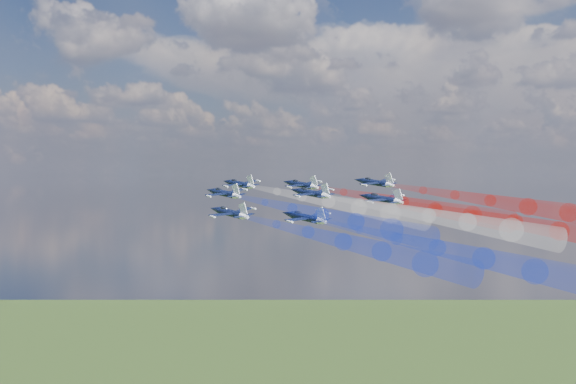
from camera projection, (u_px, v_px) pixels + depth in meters
The scene contains 16 objects.
jet_lead at pixel (240, 184), 161.74m from camera, with size 9.62×12.03×3.21m, color black, non-canonical shape.
trail_lead at pixel (329, 201), 139.88m from camera, with size 4.01×48.02×4.01m, color white, non-canonical shape.
jet_inner_left at pixel (224, 193), 145.80m from camera, with size 9.62×12.03×3.21m, color black, non-canonical shape.
trail_inner_left at pixel (322, 215), 123.94m from camera, with size 4.01×48.02×4.01m, color #1B36E5, non-canonical shape.
jet_inner_right at pixel (302, 185), 159.25m from camera, with size 9.62×12.03×3.21m, color black, non-canonical shape.
trail_inner_right at pixel (402, 202), 137.40m from camera, with size 4.01×48.02×4.01m, color red, non-canonical shape.
jet_outer_left at pixel (230, 213), 130.51m from camera, with size 9.62×12.03×3.21m, color black, non-canonical shape.
trail_outer_left at pixel (343, 241), 108.66m from camera, with size 4.01×48.02×4.01m, color #1B36E5, non-canonical shape.
jet_center_third at pixel (311, 193), 142.03m from camera, with size 9.62×12.03×3.21m, color black, non-canonical shape.
trail_center_third at pixel (428, 215), 120.17m from camera, with size 4.01×48.02×4.01m, color white, non-canonical shape.
jet_outer_right at pixel (375, 183), 156.36m from camera, with size 9.62×12.03×3.21m, color black, non-canonical shape.
trail_outer_right at pixel (490, 200), 134.51m from camera, with size 4.01×48.02×4.01m, color red, non-canonical shape.
jet_rear_left at pixel (305, 218), 127.49m from camera, with size 9.62×12.03×3.21m, color black, non-canonical shape.
trail_rear_left at pixel (437, 248), 105.63m from camera, with size 4.01×48.02×4.01m, color #1B36E5, non-canonical shape.
jet_rear_right at pixel (382, 199), 140.03m from camera, with size 9.62×12.03×3.21m, color black, non-canonical shape.
trail_rear_right at pixel (514, 222), 118.18m from camera, with size 4.01×48.02×4.01m, color red, non-canonical shape.
Camera 1 is at (88.10, -112.53, 176.96)m, focal length 44.01 mm.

